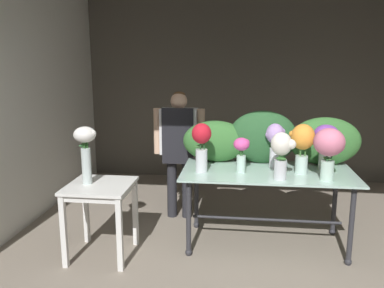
{
  "coord_description": "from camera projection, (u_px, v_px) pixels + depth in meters",
  "views": [
    {
      "loc": [
        -0.02,
        -2.56,
        1.92
      ],
      "look_at": [
        -0.48,
        1.13,
        1.13
      ],
      "focal_mm": 37.29,
      "sensor_mm": 36.0,
      "label": 1
    }
  ],
  "objects": [
    {
      "name": "vase_rosy_freesia",
      "position": [
        329.0,
        147.0,
        3.69
      ],
      "size": [
        0.29,
        0.29,
        0.5
      ],
      "color": "silver",
      "rests_on": "display_table_glass"
    },
    {
      "name": "vase_crimson_carnations",
      "position": [
        201.0,
        144.0,
        3.98
      ],
      "size": [
        0.2,
        0.2,
        0.5
      ],
      "color": "silver",
      "rests_on": "display_table_glass"
    },
    {
      "name": "vase_ivory_tulips",
      "position": [
        281.0,
        152.0,
        3.73
      ],
      "size": [
        0.23,
        0.2,
        0.45
      ],
      "color": "silver",
      "rests_on": "display_table_glass"
    },
    {
      "name": "display_table_glass",
      "position": [
        267.0,
        183.0,
        4.1
      ],
      "size": [
        1.74,
        0.89,
        0.81
      ],
      "color": "#ACD1C4",
      "rests_on": "ground"
    },
    {
      "name": "vase_violet_peonies",
      "position": [
        326.0,
        141.0,
        4.05
      ],
      "size": [
        0.25,
        0.25,
        0.47
      ],
      "color": "silver",
      "rests_on": "display_table_glass"
    },
    {
      "name": "vase_lilac_lilies",
      "position": [
        275.0,
        140.0,
        4.14
      ],
      "size": [
        0.2,
        0.19,
        0.47
      ],
      "color": "silver",
      "rests_on": "display_table_glass"
    },
    {
      "name": "vase_white_roses_tall",
      "position": [
        86.0,
        147.0,
        3.79
      ],
      "size": [
        0.23,
        0.21,
        0.56
      ],
      "color": "silver",
      "rests_on": "side_table_white"
    },
    {
      "name": "wall_back",
      "position": [
        243.0,
        89.0,
        6.38
      ],
      "size": [
        5.1,
        0.12,
        2.92
      ],
      "primitive_type": "cube",
      "color": "#5B564C",
      "rests_on": "ground"
    },
    {
      "name": "vase_sunset_ranunculus",
      "position": [
        303.0,
        143.0,
        3.93
      ],
      "size": [
        0.25,
        0.23,
        0.5
      ],
      "color": "silver",
      "rests_on": "display_table_glass"
    },
    {
      "name": "ground_plane",
      "position": [
        240.0,
        223.0,
        4.78
      ],
      "size": [
        8.62,
        8.62,
        0.0
      ],
      "primitive_type": "plane",
      "color": "gray"
    },
    {
      "name": "florist",
      "position": [
        179.0,
        141.0,
        4.79
      ],
      "size": [
        0.62,
        0.24,
        1.55
      ],
      "color": "#232328",
      "rests_on": "ground"
    },
    {
      "name": "vase_fuchsia_roses",
      "position": [
        242.0,
        152.0,
        3.98
      ],
      "size": [
        0.16,
        0.16,
        0.35
      ],
      "color": "silver",
      "rests_on": "display_table_glass"
    },
    {
      "name": "side_table_white",
      "position": [
        100.0,
        195.0,
        3.87
      ],
      "size": [
        0.62,
        0.62,
        0.74
      ],
      "color": "white",
      "rests_on": "ground"
    },
    {
      "name": "foliage_backdrop",
      "position": [
        267.0,
        140.0,
        4.33
      ],
      "size": [
        1.91,
        0.32,
        0.58
      ],
      "color": "#387033",
      "rests_on": "display_table_glass"
    },
    {
      "name": "wall_left",
      "position": [
        30.0,
        99.0,
        4.78
      ],
      "size": [
        0.12,
        4.04,
        2.92
      ],
      "primitive_type": "cube",
      "color": "silver",
      "rests_on": "ground"
    }
  ]
}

